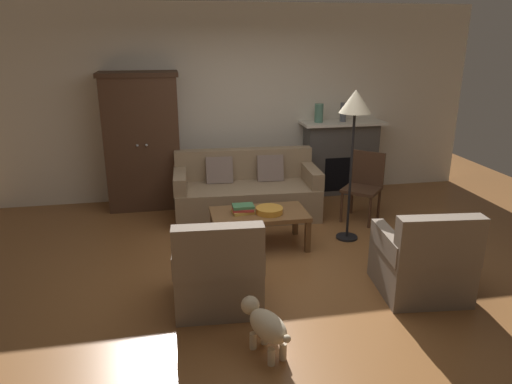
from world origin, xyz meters
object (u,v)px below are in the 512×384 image
fireplace (340,157)px  dog (265,324)px  mantel_vase_jade (319,113)px  armchair_near_right (423,263)px  armchair_near_left (218,273)px  mantel_vase_slate (343,112)px  book_stack (243,209)px  floor_lamp (355,111)px  fruit_bowl (269,210)px  couch (246,193)px  coffee_table (259,217)px  armoire (143,141)px  side_chair_wooden (364,182)px

fireplace → dog: fireplace is taller
mantel_vase_jade → fireplace: bearing=2.7°
mantel_vase_jade → armchair_near_right: mantel_vase_jade is taller
dog → armchair_near_left: bearing=110.1°
mantel_vase_slate → armchair_near_right: mantel_vase_slate is taller
book_stack → floor_lamp: (1.28, 0.01, 1.08)m
fruit_bowl → mantel_vase_slate: size_ratio=1.11×
fireplace → fruit_bowl: 2.36m
couch → floor_lamp: floor_lamp is taller
coffee_table → mantel_vase_jade: mantel_vase_jade is taller
fireplace → mantel_vase_jade: bearing=-177.3°
mantel_vase_jade → dog: (-1.58, -3.67, -1.01)m
armoire → side_chair_wooden: bearing=-20.3°
floor_lamp → dog: 2.75m
book_stack → armchair_near_left: bearing=-109.8°
armchair_near_right → dog: armchair_near_right is taller
side_chair_wooden → fireplace: bearing=85.6°
fruit_bowl → mantel_vase_jade: mantel_vase_jade is taller
fruit_bowl → dog: size_ratio=0.58×
mantel_vase_jade → floor_lamp: (-0.15, -1.71, 0.29)m
couch → armchair_near_left: (-0.64, -2.22, -0.00)m
coffee_table → floor_lamp: bearing=0.9°
couch → mantel_vase_jade: size_ratio=7.15×
armoire → book_stack: (1.14, -1.66, -0.48)m
armoire → fruit_bowl: (1.43, -1.72, -0.50)m
mantel_vase_slate → book_stack: bearing=-136.5°
couch → side_chair_wooden: 1.58m
fireplace → book_stack: 2.51m
fireplace → fruit_bowl: size_ratio=4.04×
armchair_near_right → fruit_bowl: bearing=132.5°
fruit_bowl → armchair_near_right: armchair_near_right is taller
armchair_near_left → floor_lamp: (1.71, 1.20, 1.23)m
couch → armchair_near_right: bearing=-62.0°
book_stack → side_chair_wooden: 1.83m
coffee_table → side_chair_wooden: size_ratio=1.22×
fireplace → armchair_near_right: size_ratio=1.43×
armoire → floor_lamp: 2.99m
floor_lamp → dog: bearing=-126.2°
mantel_vase_jade → side_chair_wooden: 1.38m
dog → fruit_bowl: bearing=76.7°
coffee_table → fruit_bowl: bearing=-23.9°
couch → mantel_vase_jade: mantel_vase_jade is taller
couch → mantel_vase_slate: 1.98m
book_stack → armchair_near_right: bearing=-42.4°
armchair_near_right → side_chair_wooden: size_ratio=0.98×
mantel_vase_jade → mantel_vase_slate: bearing=0.0°
fruit_bowl → book_stack: bearing=168.5°
coffee_table → book_stack: book_stack is taller
coffee_table → dog: 1.97m
fireplace → armchair_near_left: 3.70m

